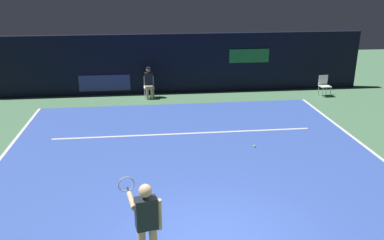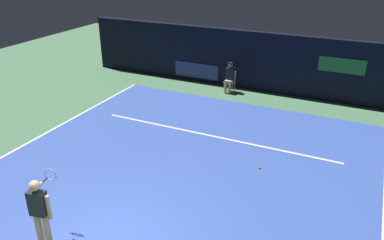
% 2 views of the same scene
% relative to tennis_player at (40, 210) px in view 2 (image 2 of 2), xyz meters
% --- Properties ---
extents(ground_plane, '(33.40, 33.40, 0.00)m').
position_rel_tennis_player_xyz_m(ground_plane, '(1.26, 4.66, -0.99)').
color(ground_plane, '#4C7A56').
extents(court_surface, '(10.85, 10.24, 0.01)m').
position_rel_tennis_player_xyz_m(court_surface, '(1.26, 4.66, -0.98)').
color(court_surface, '#3856B2').
rests_on(court_surface, ground).
extents(line_sideline_right, '(0.10, 10.24, 0.01)m').
position_rel_tennis_player_xyz_m(line_sideline_right, '(-4.12, 4.66, -0.97)').
color(line_sideline_right, white).
rests_on(line_sideline_right, court_surface).
extents(line_service, '(8.46, 0.10, 0.01)m').
position_rel_tennis_player_xyz_m(line_service, '(1.26, 6.45, -0.97)').
color(line_service, white).
rests_on(line_service, court_surface).
extents(back_wall, '(16.99, 0.33, 2.60)m').
position_rel_tennis_player_xyz_m(back_wall, '(1.25, 11.64, 0.31)').
color(back_wall, black).
rests_on(back_wall, ground).
extents(tennis_player, '(0.75, 0.93, 1.73)m').
position_rel_tennis_player_xyz_m(tennis_player, '(0.00, 0.00, 0.00)').
color(tennis_player, '#DBAD89').
rests_on(tennis_player, ground).
extents(line_judge_on_chair, '(0.45, 0.54, 1.32)m').
position_rel_tennis_player_xyz_m(line_judge_on_chair, '(0.19, 10.83, -0.30)').
color(line_judge_on_chair, white).
rests_on(line_judge_on_chair, ground).
extents(tennis_ball, '(0.07, 0.07, 0.07)m').
position_rel_tennis_player_xyz_m(tennis_ball, '(3.27, 5.11, -0.94)').
color(tennis_ball, '#CCE033').
rests_on(tennis_ball, court_surface).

